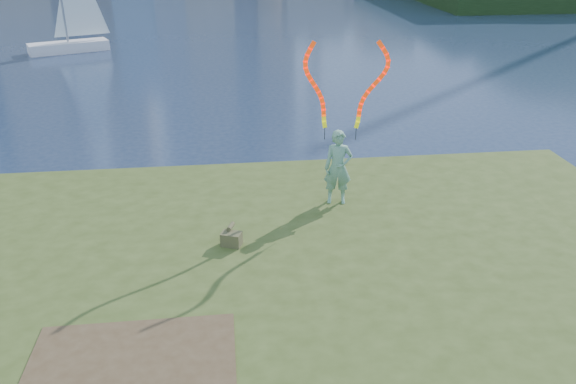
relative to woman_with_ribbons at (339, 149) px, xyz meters
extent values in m
plane|color=#1B2844|center=(-2.06, -2.49, -2.19)|extent=(320.00, 320.00, 0.00)
cube|color=#374719|center=(-2.06, -4.99, -2.04)|extent=(20.00, 18.00, 0.30)
cube|color=#374719|center=(-2.06, -4.69, -1.79)|extent=(17.00, 15.00, 0.30)
cube|color=#374719|center=(-2.06, -4.49, -1.54)|extent=(14.00, 12.00, 0.30)
imported|color=#1E6C41|center=(-0.01, -0.03, -0.48)|extent=(0.73, 0.53, 1.83)
cylinder|color=black|center=(-0.33, 0.15, 0.34)|extent=(0.02, 0.02, 0.30)
cylinder|color=black|center=(0.40, 0.04, 0.34)|extent=(0.02, 0.02, 0.30)
cube|color=#4C4929|center=(-2.63, -1.81, -1.24)|extent=(0.49, 0.40, 0.30)
cylinder|color=#4C4929|center=(-2.63, -1.61, -1.05)|extent=(0.19, 0.29, 0.10)
cube|color=white|center=(-11.97, 24.17, -1.91)|extent=(4.84, 3.18, 0.65)
camera|label=1|loc=(-2.65, -12.18, 4.70)|focal=35.00mm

